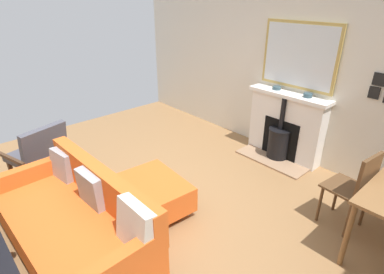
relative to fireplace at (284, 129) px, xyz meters
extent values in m
cube|color=olive|center=(2.33, -0.20, -0.46)|extent=(5.08, 6.38, 0.01)
cube|color=silver|center=(-0.21, -0.20, 0.93)|extent=(0.12, 6.38, 2.76)
cube|color=#9E7A5B|center=(0.26, 0.00, -0.44)|extent=(0.36, 1.08, 0.03)
cube|color=white|center=(-0.04, 0.00, 0.03)|extent=(0.23, 1.14, 0.96)
cube|color=black|center=(0.06, 0.00, -0.13)|extent=(0.06, 0.58, 0.59)
cylinder|color=black|center=(0.10, 0.00, -0.20)|extent=(0.32, 0.32, 0.44)
cylinder|color=black|center=(0.10, 0.00, 0.03)|extent=(0.33, 0.33, 0.02)
cylinder|color=black|center=(0.10, 0.00, 0.27)|extent=(0.07, 0.07, 0.47)
cube|color=white|center=(-0.01, 0.00, 0.54)|extent=(0.28, 1.22, 0.05)
cube|color=tan|center=(-0.12, 0.00, 1.07)|extent=(0.04, 1.11, 0.90)
cube|color=silver|center=(-0.10, 0.00, 1.07)|extent=(0.01, 1.03, 0.82)
cylinder|color=#334C56|center=(-0.03, -0.23, 0.58)|extent=(0.12, 0.12, 0.04)
torus|color=#334C56|center=(-0.03, -0.23, 0.60)|extent=(0.12, 0.12, 0.01)
cylinder|color=#334C56|center=(-0.03, 0.27, 0.59)|extent=(0.12, 0.12, 0.05)
torus|color=#334C56|center=(-0.03, 0.27, 0.61)|extent=(0.12, 0.12, 0.01)
cylinder|color=#B2B2B7|center=(3.55, -1.06, -0.40)|extent=(0.04, 0.04, 0.10)
cylinder|color=#B2B2B7|center=(2.86, -1.08, -0.40)|extent=(0.04, 0.04, 0.10)
cube|color=orange|center=(3.18, -0.26, -0.20)|extent=(0.93, 1.92, 0.32)
cube|color=orange|center=(2.81, -0.28, 0.15)|extent=(0.20, 1.89, 0.38)
cube|color=orange|center=(3.21, -1.15, 0.05)|extent=(0.83, 0.15, 0.18)
cube|color=orange|center=(3.15, 0.62, 0.05)|extent=(0.83, 0.15, 0.18)
cube|color=#99999E|center=(2.93, -0.97, 0.11)|extent=(0.18, 0.35, 0.34)
cube|color=#99999E|center=(2.91, -0.29, 0.13)|extent=(0.15, 0.37, 0.37)
cube|color=beige|center=(2.88, 0.46, 0.15)|extent=(0.17, 0.41, 0.42)
cylinder|color=#B2B2B7|center=(2.46, -0.61, -0.41)|extent=(0.03, 0.03, 0.09)
cylinder|color=#B2B2B7|center=(2.52, 0.05, -0.41)|extent=(0.03, 0.03, 0.09)
cylinder|color=#B2B2B7|center=(1.95, -0.57, -0.41)|extent=(0.03, 0.03, 0.09)
cylinder|color=#B2B2B7|center=(2.00, 0.09, -0.41)|extent=(0.03, 0.03, 0.09)
cube|color=orange|center=(2.23, -0.26, -0.22)|extent=(0.71, 0.88, 0.29)
cube|color=#4C3321|center=(2.80, -2.13, -0.28)|extent=(0.05, 0.05, 0.35)
cube|color=#4C3321|center=(3.29, -1.99, -0.28)|extent=(0.05, 0.05, 0.35)
cube|color=#4C3321|center=(2.67, -1.67, -0.28)|extent=(0.05, 0.05, 0.35)
cube|color=#4C3321|center=(3.16, -1.53, -0.28)|extent=(0.05, 0.05, 0.35)
cube|color=#4C4C56|center=(2.98, -1.83, -0.08)|extent=(0.73, 0.70, 0.08)
cube|color=#4C4C56|center=(2.91, -1.59, 0.16)|extent=(0.62, 0.30, 0.42)
cube|color=#4C3321|center=(2.67, -1.92, 0.01)|extent=(0.18, 0.52, 0.04)
cube|color=#4C3321|center=(3.29, -1.74, 0.01)|extent=(0.18, 0.52, 0.04)
cylinder|color=olive|center=(1.40, 1.56, -0.11)|extent=(0.05, 0.05, 0.69)
cylinder|color=brown|center=(0.67, 1.15, -0.22)|extent=(0.04, 0.04, 0.46)
cylinder|color=brown|center=(0.99, 1.12, -0.22)|extent=(0.04, 0.04, 0.46)
cylinder|color=brown|center=(0.71, 1.47, -0.22)|extent=(0.04, 0.04, 0.46)
cylinder|color=brown|center=(1.03, 1.44, -0.22)|extent=(0.04, 0.04, 0.46)
cube|color=brown|center=(0.85, 1.29, 0.01)|extent=(0.44, 0.44, 0.02)
cube|color=brown|center=(0.87, 1.46, 0.24)|extent=(0.36, 0.08, 0.44)
cube|color=black|center=(-0.13, 1.05, 0.94)|extent=(0.02, 0.13, 0.15)
cube|color=black|center=(-0.13, 1.03, 0.78)|extent=(0.02, 0.12, 0.14)
camera|label=1|loc=(3.83, 2.19, 1.87)|focal=28.71mm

